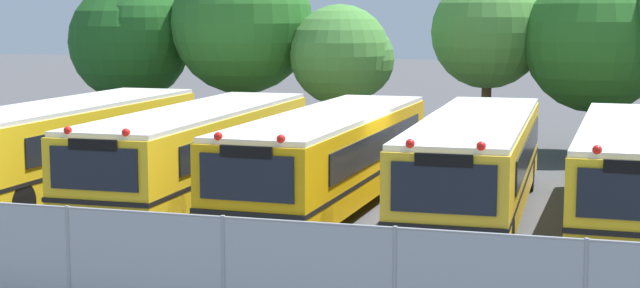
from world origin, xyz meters
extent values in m
plane|color=#424244|center=(0.00, 0.00, 0.00)|extent=(160.00, 160.00, 0.00)
cube|color=yellow|center=(-9.24, -0.02, 1.35)|extent=(2.61, 11.03, 2.00)
cube|color=white|center=(-9.24, -0.02, 2.41)|extent=(2.56, 10.81, 0.12)
cube|color=black|center=(-7.97, 0.27, 1.67)|extent=(0.13, 8.58, 0.72)
cube|color=black|center=(-10.51, 0.29, 1.67)|extent=(0.13, 8.58, 0.72)
cube|color=black|center=(-9.24, -0.02, 0.95)|extent=(2.64, 11.14, 0.10)
cylinder|color=black|center=(-8.17, -4.13, 0.50)|extent=(0.29, 1.00, 1.00)
cylinder|color=black|center=(-8.09, 3.67, 0.50)|extent=(0.29, 1.00, 1.00)
cylinder|color=black|center=(-10.32, 3.69, 0.50)|extent=(0.29, 1.00, 1.00)
cube|color=yellow|center=(-5.51, 0.23, 1.30)|extent=(2.55, 11.29, 1.91)
cube|color=white|center=(-5.51, 0.23, 2.32)|extent=(2.50, 11.06, 0.12)
cube|color=black|center=(-5.47, -5.47, 0.53)|extent=(2.53, 0.18, 0.36)
cube|color=black|center=(-5.47, -5.42, 1.65)|extent=(2.03, 0.07, 0.92)
cube|color=black|center=(-4.25, 0.54, 1.61)|extent=(0.10, 8.79, 0.69)
cube|color=black|center=(-6.77, 0.53, 1.61)|extent=(0.10, 8.79, 0.69)
cube|color=black|center=(-5.51, 0.23, 0.92)|extent=(2.57, 11.40, 0.10)
sphere|color=red|center=(-4.79, -5.25, 2.42)|extent=(0.18, 0.18, 0.18)
sphere|color=red|center=(-6.16, -5.26, 2.42)|extent=(0.18, 0.18, 0.18)
cube|color=black|center=(-5.47, -5.43, 2.16)|extent=(1.12, 0.09, 0.24)
cylinder|color=black|center=(-4.38, -4.00, 0.50)|extent=(0.29, 1.00, 1.00)
cylinder|color=black|center=(-6.58, -4.01, 0.50)|extent=(0.29, 1.00, 1.00)
cylinder|color=black|center=(-4.43, 4.08, 0.50)|extent=(0.29, 1.00, 1.00)
cylinder|color=black|center=(-6.63, 4.06, 0.50)|extent=(0.29, 1.00, 1.00)
cube|color=#EAA80C|center=(-1.81, -0.07, 1.32)|extent=(2.74, 11.25, 1.93)
cube|color=white|center=(-1.81, -0.07, 2.34)|extent=(2.68, 11.02, 0.12)
cube|color=black|center=(-1.96, -5.73, 0.53)|extent=(2.48, 0.23, 0.36)
cube|color=black|center=(-1.96, -5.68, 1.67)|extent=(1.99, 0.12, 0.93)
cube|color=black|center=(-0.57, 0.20, 1.63)|extent=(0.28, 8.72, 0.70)
cube|color=black|center=(-3.03, 0.26, 1.63)|extent=(0.28, 8.72, 0.70)
cube|color=black|center=(-1.81, -0.07, 0.93)|extent=(2.76, 11.36, 0.10)
sphere|color=red|center=(-1.29, -5.53, 2.44)|extent=(0.18, 0.18, 0.18)
sphere|color=red|center=(-2.63, -5.49, 2.44)|extent=(0.18, 0.18, 0.18)
cube|color=black|center=(-1.96, -5.69, 2.18)|extent=(1.09, 0.11, 0.24)
cylinder|color=black|center=(-0.85, -4.29, 0.50)|extent=(0.31, 1.01, 1.00)
cylinder|color=black|center=(-3.00, -4.23, 0.50)|extent=(0.31, 1.01, 1.00)
cylinder|color=black|center=(-0.63, 3.69, 0.50)|extent=(0.31, 1.01, 1.00)
cylinder|color=black|center=(-2.77, 3.75, 0.50)|extent=(0.31, 1.01, 1.00)
cube|color=yellow|center=(1.86, -0.18, 1.33)|extent=(2.60, 11.36, 1.96)
cube|color=white|center=(1.86, -0.18, 2.37)|extent=(2.55, 11.13, 0.12)
cube|color=black|center=(1.97, -5.90, 0.53)|extent=(2.44, 0.20, 0.36)
cube|color=black|center=(1.97, -5.85, 1.68)|extent=(1.96, 0.10, 0.94)
cube|color=black|center=(3.07, 0.15, 1.64)|extent=(0.20, 8.83, 0.71)
cube|color=black|center=(0.64, 0.10, 1.64)|extent=(0.20, 8.83, 0.71)
cube|color=black|center=(1.86, -0.18, 0.94)|extent=(2.62, 11.48, 0.10)
sphere|color=red|center=(2.62, -5.67, 2.47)|extent=(0.18, 0.18, 0.18)
sphere|color=red|center=(1.31, -5.70, 2.47)|extent=(0.18, 0.18, 0.18)
cube|color=black|center=(1.97, -5.86, 2.21)|extent=(1.08, 0.10, 0.24)
cylinder|color=black|center=(3.00, -4.42, 0.50)|extent=(0.30, 1.00, 1.00)
cylinder|color=black|center=(0.88, -4.45, 0.50)|extent=(0.30, 1.00, 1.00)
cylinder|color=black|center=(2.85, 3.70, 0.50)|extent=(0.30, 1.00, 1.00)
cylinder|color=black|center=(0.74, 3.66, 0.50)|extent=(0.30, 1.00, 1.00)
cube|color=yellow|center=(5.48, -0.17, 1.30)|extent=(2.73, 10.48, 1.91)
cube|color=white|center=(5.48, -0.17, 2.32)|extent=(2.67, 10.27, 0.12)
cube|color=black|center=(5.32, -5.44, 0.53)|extent=(2.47, 0.23, 0.36)
cube|color=black|center=(5.32, -5.39, 1.65)|extent=(1.99, 0.12, 0.92)
cube|color=black|center=(4.26, 0.17, 1.61)|extent=(0.28, 8.12, 0.69)
cube|color=black|center=(5.48, -0.17, 0.92)|extent=(2.76, 10.59, 0.10)
sphere|color=red|center=(4.66, -5.20, 2.42)|extent=(0.18, 0.18, 0.18)
cube|color=black|center=(5.32, -5.40, 2.16)|extent=(1.09, 0.11, 0.24)
cylinder|color=black|center=(4.29, -3.94, 0.50)|extent=(0.31, 1.01, 1.00)
cylinder|color=black|center=(4.51, 3.27, 0.50)|extent=(0.31, 1.01, 1.00)
cylinder|color=#4C3823|center=(-12.36, 9.67, 1.07)|extent=(0.44, 0.44, 2.15)
sphere|color=#1E561E|center=(-12.36, 9.67, 3.85)|extent=(4.54, 4.54, 4.54)
sphere|color=#1E561E|center=(-11.65, 9.34, 4.31)|extent=(3.43, 3.43, 3.43)
cylinder|color=#4C3823|center=(-7.86, 9.67, 1.31)|extent=(0.47, 0.47, 2.63)
sphere|color=#286623|center=(-7.86, 9.67, 4.55)|extent=(5.13, 5.13, 5.13)
sphere|color=#286623|center=(-7.87, 9.96, 4.40)|extent=(3.20, 3.20, 3.20)
cylinder|color=#4C3823|center=(-4.06, 9.18, 1.07)|extent=(0.41, 0.41, 2.15)
sphere|color=#478438|center=(-4.06, 9.18, 3.46)|extent=(3.51, 3.51, 3.51)
sphere|color=#478438|center=(-3.56, 9.35, 3.31)|extent=(2.74, 2.74, 2.74)
cylinder|color=#4C3823|center=(0.75, 11.47, 1.37)|extent=(0.35, 0.35, 2.73)
sphere|color=#478438|center=(0.75, 11.47, 4.24)|extent=(4.03, 4.03, 4.03)
sphere|color=#478438|center=(0.74, 11.87, 4.69)|extent=(2.61, 2.61, 2.61)
cylinder|color=#4C3823|center=(4.46, 11.01, 1.07)|extent=(0.47, 0.47, 2.14)
sphere|color=#286623|center=(4.46, 11.01, 3.98)|extent=(4.92, 4.92, 4.92)
sphere|color=#286623|center=(4.90, 10.70, 3.90)|extent=(2.89, 2.89, 2.89)
cylinder|color=#9EA0A3|center=(-3.66, -9.52, 0.87)|extent=(0.07, 0.07, 1.75)
cylinder|color=#9EA0A3|center=(-0.91, -9.52, 0.87)|extent=(0.07, 0.07, 1.75)
cylinder|color=#9EA0A3|center=(1.83, -9.52, 0.87)|extent=(0.07, 0.07, 1.75)
cube|color=#ADB2B7|center=(0.46, -9.52, 0.87)|extent=(24.72, 0.02, 1.71)
cylinder|color=#9EA0A3|center=(0.46, -9.52, 1.72)|extent=(24.72, 0.04, 0.04)
camera|label=1|loc=(4.69, -23.33, 4.87)|focal=54.35mm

